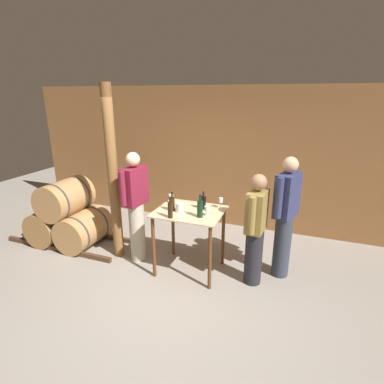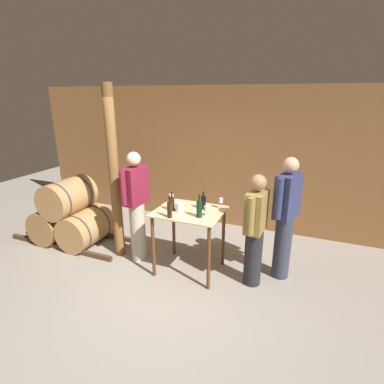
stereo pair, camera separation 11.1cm
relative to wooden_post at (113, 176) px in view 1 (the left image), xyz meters
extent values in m
plane|color=gray|center=(1.16, -0.78, -1.35)|extent=(14.00, 14.00, 0.00)
cube|color=brown|center=(1.16, 1.86, 0.00)|extent=(8.40, 0.05, 2.70)
cube|color=#4C331E|center=(-1.07, -0.27, -1.31)|extent=(2.17, 0.06, 0.08)
cube|color=#4C331E|center=(-1.07, 0.41, -1.31)|extent=(2.17, 0.06, 0.08)
cylinder|color=#9E7242|center=(-1.39, 0.07, -1.04)|extent=(0.62, 0.85, 0.62)
cylinder|color=#38383D|center=(-1.39, -0.19, -1.04)|extent=(0.64, 0.03, 0.64)
cylinder|color=#38383D|center=(-1.39, 0.32, -1.04)|extent=(0.64, 0.03, 0.64)
cylinder|color=#AD7F4C|center=(-0.74, 0.07, -1.04)|extent=(0.62, 0.85, 0.62)
cylinder|color=#38383D|center=(-0.74, -0.19, -1.04)|extent=(0.64, 0.03, 0.64)
cylinder|color=#38383D|center=(-0.74, 0.32, -1.04)|extent=(0.64, 0.03, 0.64)
cylinder|color=#AD7F4C|center=(-1.07, 0.07, -0.51)|extent=(0.62, 0.85, 0.62)
cylinder|color=#38383D|center=(-1.07, -0.19, -0.51)|extent=(0.64, 0.03, 0.64)
cylinder|color=#38383D|center=(-1.07, 0.32, -0.51)|extent=(0.64, 0.03, 0.64)
cube|color=#D1B284|center=(1.25, -0.01, -0.40)|extent=(0.96, 0.80, 0.02)
cylinder|color=#593319|center=(0.84, -0.34, -0.88)|extent=(0.05, 0.05, 0.94)
cylinder|color=#593319|center=(1.67, -0.34, -0.88)|extent=(0.05, 0.05, 0.94)
cylinder|color=#593319|center=(0.84, 0.33, -0.88)|extent=(0.05, 0.05, 0.94)
cylinder|color=#593319|center=(1.67, 0.33, -0.88)|extent=(0.05, 0.05, 0.94)
cylinder|color=brown|center=(0.00, 0.00, 0.00)|extent=(0.16, 0.16, 2.70)
cylinder|color=black|center=(1.02, -0.09, -0.30)|extent=(0.07, 0.07, 0.19)
cylinder|color=black|center=(1.02, -0.09, -0.16)|extent=(0.02, 0.02, 0.08)
cylinder|color=black|center=(1.02, -0.09, -0.13)|extent=(0.03, 0.03, 0.02)
cylinder|color=black|center=(1.10, -0.33, -0.28)|extent=(0.07, 0.07, 0.21)
cylinder|color=black|center=(1.10, -0.33, -0.14)|extent=(0.02, 0.02, 0.08)
cylinder|color=black|center=(1.10, -0.33, -0.11)|extent=(0.03, 0.03, 0.02)
cylinder|color=black|center=(1.41, 0.14, -0.30)|extent=(0.07, 0.07, 0.19)
cylinder|color=black|center=(1.41, 0.14, -0.17)|extent=(0.02, 0.02, 0.07)
cylinder|color=black|center=(1.41, 0.14, -0.14)|extent=(0.03, 0.03, 0.02)
cylinder|color=black|center=(1.47, -0.17, -0.28)|extent=(0.08, 0.08, 0.23)
cylinder|color=black|center=(1.47, -0.17, -0.12)|extent=(0.02, 0.02, 0.09)
cylinder|color=black|center=(1.47, -0.17, -0.08)|extent=(0.03, 0.03, 0.02)
cylinder|color=silver|center=(0.87, 0.21, -0.39)|extent=(0.06, 0.06, 0.00)
cylinder|color=silver|center=(0.87, 0.21, -0.35)|extent=(0.01, 0.01, 0.07)
cylinder|color=silver|center=(0.87, 0.21, -0.28)|extent=(0.07, 0.07, 0.06)
cylinder|color=silver|center=(1.54, -0.09, -0.39)|extent=(0.06, 0.06, 0.00)
cylinder|color=silver|center=(1.54, -0.09, -0.35)|extent=(0.01, 0.01, 0.07)
cylinder|color=silver|center=(1.54, -0.09, -0.29)|extent=(0.07, 0.07, 0.07)
cylinder|color=silver|center=(1.64, 0.26, -0.39)|extent=(0.06, 0.06, 0.00)
cylinder|color=silver|center=(1.64, 0.26, -0.35)|extent=(0.01, 0.01, 0.08)
cylinder|color=silver|center=(1.64, 0.26, -0.27)|extent=(0.06, 0.06, 0.07)
cylinder|color=silver|center=(1.13, -0.08, -0.33)|extent=(0.11, 0.11, 0.13)
cylinder|color=#232328|center=(2.19, 0.02, -0.95)|extent=(0.24, 0.24, 0.80)
cube|color=olive|center=(2.19, 0.02, -0.27)|extent=(0.25, 0.42, 0.54)
sphere|color=#9E7051|center=(2.19, 0.02, 0.12)|extent=(0.21, 0.21, 0.21)
cylinder|color=olive|center=(2.21, 0.27, -0.25)|extent=(0.09, 0.09, 0.49)
cylinder|color=olive|center=(2.17, -0.23, -0.25)|extent=(0.09, 0.09, 0.49)
cylinder|color=#333847|center=(2.54, 0.35, -0.89)|extent=(0.24, 0.24, 0.93)
cube|color=navy|center=(2.54, 0.35, -0.12)|extent=(0.34, 0.45, 0.61)
sphere|color=tan|center=(2.54, 0.35, 0.31)|extent=(0.21, 0.21, 0.21)
cylinder|color=navy|center=(2.62, 0.58, -0.09)|extent=(0.09, 0.09, 0.55)
cylinder|color=navy|center=(2.45, 0.11, -0.09)|extent=(0.09, 0.09, 0.55)
cylinder|color=#B7AD93|center=(0.36, 0.01, -0.88)|extent=(0.24, 0.24, 0.94)
cube|color=maroon|center=(0.36, 0.01, -0.12)|extent=(0.29, 0.43, 0.57)
sphere|color=beige|center=(0.36, 0.01, 0.28)|extent=(0.21, 0.21, 0.21)
cylinder|color=maroon|center=(0.32, -0.24, -0.10)|extent=(0.09, 0.09, 0.51)
cylinder|color=maroon|center=(0.41, 0.25, -0.10)|extent=(0.09, 0.09, 0.51)
camera|label=1|loc=(2.68, -3.70, 1.19)|focal=28.00mm
camera|label=2|loc=(2.79, -3.66, 1.19)|focal=28.00mm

